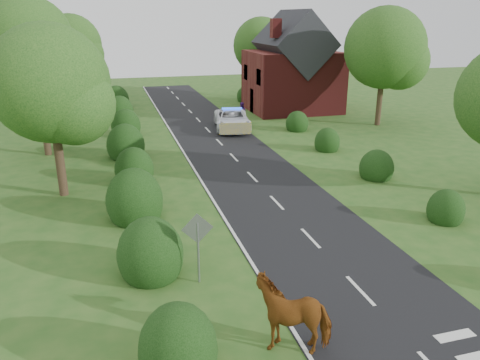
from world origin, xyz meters
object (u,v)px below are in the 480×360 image
object	(u,v)px
police_van	(232,119)
cow	(293,315)
road_sign	(198,238)
pedestrian_red	(242,112)
pedestrian_purple	(242,112)

from	to	relation	value
police_van	cow	bearing A→B (deg)	-91.45
road_sign	pedestrian_red	bearing A→B (deg)	70.85
police_van	pedestrian_red	bearing A→B (deg)	70.35
pedestrian_purple	road_sign	bearing A→B (deg)	101.44
road_sign	pedestrian_red	size ratio (longest dim) A/B	1.59
cow	police_van	world-z (taller)	police_van
road_sign	cow	xyz separation A→B (m)	(1.88, -3.75, -0.80)
pedestrian_purple	pedestrian_red	bearing A→B (deg)	-71.94
cow	police_van	distance (m)	26.00
road_sign	pedestrian_purple	bearing A→B (deg)	70.79
police_van	pedestrian_purple	world-z (taller)	police_van
pedestrian_red	pedestrian_purple	distance (m)	0.23
police_van	pedestrian_purple	size ratio (longest dim) A/B	3.66
road_sign	police_van	world-z (taller)	road_sign
pedestrian_purple	police_van	bearing A→B (deg)	90.01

